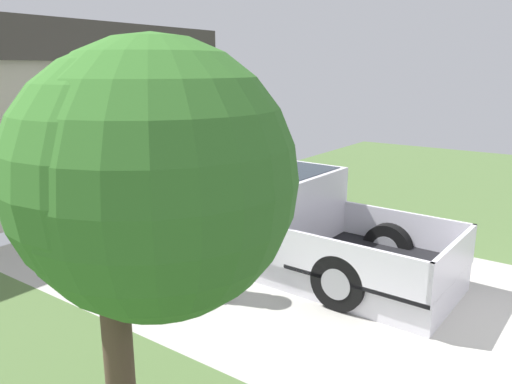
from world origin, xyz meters
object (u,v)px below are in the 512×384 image
at_px(house_with_garage, 2,111).
at_px(wheeled_trash_bin, 229,173).
at_px(handbag, 218,290).
at_px(person_with_hat, 201,230).
at_px(front_yard_tree, 149,179).
at_px(pickup_truck, 270,220).

bearing_deg(house_with_garage, wheeled_trash_bin, -58.65).
height_order(handbag, wheeled_trash_bin, wheeled_trash_bin).
distance_m(person_with_hat, wheeled_trash_bin, 5.64).
bearing_deg(person_with_hat, handbag, -111.22).
height_order(handbag, front_yard_tree, front_yard_tree).
xyz_separation_m(house_with_garage, wheeled_trash_bin, (3.06, -5.02, -1.54)).
distance_m(person_with_hat, house_with_garage, 8.44).
relative_size(handbag, wheeled_trash_bin, 0.34).
bearing_deg(wheeled_trash_bin, person_with_hat, -145.43).
bearing_deg(front_yard_tree, pickup_truck, 22.76).
height_order(handbag, house_with_garage, house_with_garage).
bearing_deg(pickup_truck, wheeled_trash_bin, 49.53).
relative_size(handbag, front_yard_tree, 0.11).
xyz_separation_m(pickup_truck, handbag, (-1.63, -0.19, -0.62)).
height_order(house_with_garage, front_yard_tree, house_with_garage).
bearing_deg(front_yard_tree, house_with_garage, 67.41).
distance_m(handbag, wheeled_trash_bin, 5.83).
distance_m(front_yard_tree, wheeled_trash_bin, 9.05).
bearing_deg(house_with_garage, handbag, -100.55).
distance_m(pickup_truck, house_with_garage, 8.44).
distance_m(house_with_garage, front_yard_tree, 10.94).
distance_m(pickup_truck, wheeled_trash_bin, 4.47).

